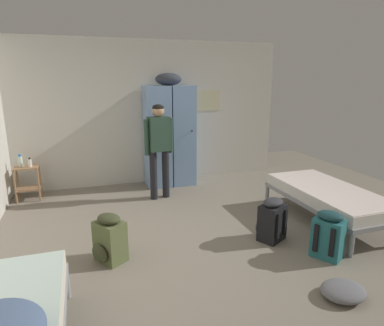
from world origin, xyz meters
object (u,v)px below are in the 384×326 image
at_px(person_traveler, 159,143).
at_px(backpack_olive, 109,239).
at_px(backpack_teal, 328,235).
at_px(bed_right, 328,195).
at_px(water_bottle, 20,161).
at_px(backpack_black, 271,220).
at_px(locker_bank, 169,134).
at_px(shelf_unit, 28,180).
at_px(clothes_pile_grey, 343,291).
at_px(lotion_bottle, 30,163).

bearing_deg(person_traveler, backpack_olive, -118.52).
distance_m(backpack_teal, backpack_olive, 2.45).
height_order(bed_right, backpack_olive, backpack_olive).
bearing_deg(person_traveler, water_bottle, 164.11).
height_order(backpack_black, backpack_teal, same).
bearing_deg(water_bottle, backpack_black, -38.96).
height_order(bed_right, backpack_teal, backpack_teal).
bearing_deg(locker_bank, person_traveler, -117.02).
xyz_separation_m(shelf_unit, clothes_pile_grey, (3.11, -3.76, -0.28)).
height_order(locker_bank, person_traveler, locker_bank).
distance_m(water_bottle, lotion_bottle, 0.16).
xyz_separation_m(person_traveler, lotion_bottle, (-2.03, 0.56, -0.31)).
bearing_deg(shelf_unit, bed_right, -28.84).
distance_m(shelf_unit, person_traveler, 2.27).
distance_m(bed_right, backpack_olive, 3.03).
bearing_deg(backpack_olive, backpack_teal, -16.06).
bearing_deg(backpack_olive, locker_bank, 61.89).
distance_m(locker_bank, shelf_unit, 2.54).
height_order(bed_right, person_traveler, person_traveler).
distance_m(person_traveler, clothes_pile_grey, 3.44).
distance_m(shelf_unit, water_bottle, 0.33).
bearing_deg(person_traveler, backpack_black, -63.15).
height_order(locker_bank, backpack_black, locker_bank).
distance_m(locker_bank, backpack_black, 2.80).
height_order(shelf_unit, backpack_olive, shelf_unit).
bearing_deg(backpack_teal, bed_right, 50.91).
bearing_deg(backpack_teal, locker_bank, 107.42).
bearing_deg(locker_bank, backpack_teal, -72.58).
xyz_separation_m(shelf_unit, person_traveler, (2.10, -0.60, 0.61)).
distance_m(person_traveler, backpack_teal, 2.93).
bearing_deg(lotion_bottle, locker_bank, 3.54).
relative_size(backpack_black, backpack_teal, 1.00).
height_order(bed_right, clothes_pile_grey, bed_right).
distance_m(bed_right, water_bottle, 4.81).
xyz_separation_m(lotion_bottle, clothes_pile_grey, (3.04, -3.72, -0.58)).
bearing_deg(backpack_black, backpack_olive, 176.77).
xyz_separation_m(lotion_bottle, backpack_black, (3.01, -2.49, -0.38)).
height_order(shelf_unit, backpack_black, shelf_unit).
height_order(person_traveler, backpack_olive, person_traveler).
bearing_deg(lotion_bottle, clothes_pile_grey, -50.81).
bearing_deg(water_bottle, person_traveler, -15.89).
distance_m(water_bottle, backpack_black, 4.08).
height_order(bed_right, backpack_black, backpack_black).
distance_m(water_bottle, clothes_pile_grey, 4.98).
bearing_deg(backpack_black, shelf_unit, 140.54).
bearing_deg(locker_bank, backpack_black, -76.85).
height_order(shelf_unit, bed_right, shelf_unit).
xyz_separation_m(person_traveler, clothes_pile_grey, (1.01, -3.16, -0.89)).
height_order(locker_bank, backpack_olive, locker_bank).
distance_m(backpack_olive, clothes_pile_grey, 2.41).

